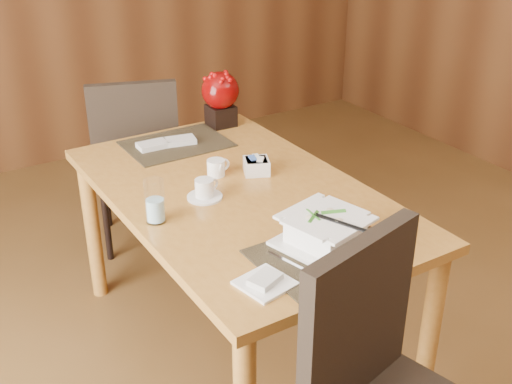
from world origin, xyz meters
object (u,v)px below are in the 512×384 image
dining_table (239,212)px  sugar_caddy (256,166)px  water_glass (155,201)px  soup_setting (325,231)px  bread_plate (265,283)px  creamer_jug (216,168)px  far_chair (136,155)px  coffee_cup (205,190)px  berry_decor (220,95)px

dining_table → sugar_caddy: 0.22m
water_glass → sugar_caddy: water_glass is taller
soup_setting → bread_plate: 0.30m
dining_table → creamer_jug: creamer_jug is taller
far_chair → creamer_jug: bearing=111.1°
water_glass → sugar_caddy: (0.51, 0.16, -0.05)m
dining_table → coffee_cup: bearing=174.7°
coffee_cup → creamer_jug: size_ratio=1.44×
sugar_caddy → far_chair: (-0.18, 0.89, -0.24)m
dining_table → soup_setting: bearing=-86.3°
water_glass → far_chair: size_ratio=0.17×
far_chair → dining_table: bearing=111.2°
dining_table → far_chair: bearing=91.8°
soup_setting → water_glass: (-0.40, 0.45, 0.03)m
dining_table → coffee_cup: 0.19m
dining_table → berry_decor: bearing=66.2°
water_glass → bread_plate: water_glass is taller
water_glass → sugar_caddy: bearing=17.0°
water_glass → far_chair: bearing=72.1°
coffee_cup → water_glass: 0.24m
berry_decor → bread_plate: berry_decor is taller
dining_table → berry_decor: berry_decor is taller
creamer_jug → berry_decor: 0.59m
far_chair → coffee_cup: bearing=103.1°
water_glass → bread_plate: 0.55m
creamer_jug → berry_decor: bearing=54.2°
dining_table → berry_decor: 0.76m
soup_setting → coffee_cup: soup_setting is taller
berry_decor → far_chair: bearing=133.8°
berry_decor → creamer_jug: bearing=-121.2°
dining_table → sugar_caddy: bearing=34.8°
dining_table → berry_decor: (0.29, 0.66, 0.25)m
coffee_cup → water_glass: size_ratio=0.83×
sugar_caddy → far_chair: bearing=101.1°
soup_setting → sugar_caddy: (0.11, 0.60, -0.02)m
sugar_caddy → creamer_jug: bearing=156.3°
coffee_cup → bread_plate: 0.61m
bread_plate → far_chair: far_chair is taller
coffee_cup → sugar_caddy: (0.29, 0.09, -0.00)m
bread_plate → far_chair: 1.61m
coffee_cup → berry_decor: berry_decor is taller
dining_table → creamer_jug: (-0.01, 0.17, 0.13)m
coffee_cup → bread_plate: coffee_cup is taller
dining_table → soup_setting: soup_setting is taller
coffee_cup → water_glass: (-0.23, -0.07, 0.05)m
soup_setting → bread_plate: soup_setting is taller
coffee_cup → creamer_jug: 0.20m
water_glass → sugar_caddy: size_ratio=1.61×
berry_decor → far_chair: 0.59m
coffee_cup → dining_table: bearing=-5.3°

